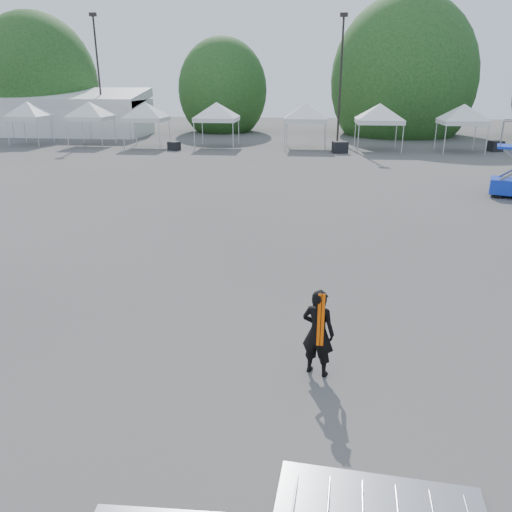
# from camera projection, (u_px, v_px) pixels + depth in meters

# --- Properties ---
(ground) EXTENTS (120.00, 120.00, 0.00)m
(ground) POSITION_uv_depth(u_px,v_px,m) (266.00, 298.00, 11.93)
(ground) COLOR #474442
(ground) RESTS_ON ground
(marquee) EXTENTS (15.00, 6.25, 4.23)m
(marquee) POSITION_uv_depth(u_px,v_px,m) (66.00, 113.00, 46.37)
(marquee) COLOR silver
(marquee) RESTS_ON ground
(light_pole_west) EXTENTS (0.60, 0.25, 10.30)m
(light_pole_west) POSITION_uv_depth(u_px,v_px,m) (98.00, 70.00, 43.74)
(light_pole_west) COLOR black
(light_pole_west) RESTS_ON ground
(light_pole_east) EXTENTS (0.60, 0.25, 9.80)m
(light_pole_east) POSITION_uv_depth(u_px,v_px,m) (341.00, 72.00, 39.75)
(light_pole_east) COLOR black
(light_pole_east) RESTS_ON ground
(tree_far_w) EXTENTS (4.80, 4.80, 7.30)m
(tree_far_w) POSITION_uv_depth(u_px,v_px,m) (38.00, 84.00, 48.74)
(tree_far_w) COLOR #382314
(tree_far_w) RESTS_ON ground
(tree_mid_w) EXTENTS (4.16, 4.16, 6.33)m
(tree_mid_w) POSITION_uv_depth(u_px,v_px,m) (223.00, 90.00, 48.93)
(tree_mid_w) COLOR #382314
(tree_mid_w) RESTS_ON ground
(tree_mid_e) EXTENTS (5.12, 5.12, 7.79)m
(tree_mid_e) POSITION_uv_depth(u_px,v_px,m) (403.00, 81.00, 45.91)
(tree_mid_e) COLOR #382314
(tree_mid_e) RESTS_ON ground
(tent_a) EXTENTS (3.74, 3.74, 3.88)m
(tent_a) POSITION_uv_depth(u_px,v_px,m) (27.00, 105.00, 39.10)
(tent_a) COLOR silver
(tent_a) RESTS_ON ground
(tent_b) EXTENTS (4.16, 4.16, 3.88)m
(tent_b) POSITION_uv_depth(u_px,v_px,m) (89.00, 105.00, 38.78)
(tent_b) COLOR silver
(tent_b) RESTS_ON ground
(tent_c) EXTENTS (4.18, 4.18, 3.88)m
(tent_c) POSITION_uv_depth(u_px,v_px,m) (145.00, 106.00, 37.69)
(tent_c) COLOR silver
(tent_c) RESTS_ON ground
(tent_d) EXTENTS (4.42, 4.42, 3.88)m
(tent_d) POSITION_uv_depth(u_px,v_px,m) (216.00, 106.00, 37.64)
(tent_d) COLOR silver
(tent_d) RESTS_ON ground
(tent_e) EXTENTS (4.47, 4.47, 3.88)m
(tent_e) POSITION_uv_depth(u_px,v_px,m) (306.00, 106.00, 37.04)
(tent_e) COLOR silver
(tent_e) RESTS_ON ground
(tent_f) EXTENTS (4.61, 4.61, 3.88)m
(tent_f) POSITION_uv_depth(u_px,v_px,m) (380.00, 107.00, 35.74)
(tent_f) COLOR silver
(tent_f) RESTS_ON ground
(tent_g) EXTENTS (4.25, 4.25, 3.88)m
(tent_g) POSITION_uv_depth(u_px,v_px,m) (464.00, 108.00, 35.04)
(tent_g) COLOR silver
(tent_g) RESTS_ON ground
(man) EXTENTS (0.69, 0.57, 1.60)m
(man) POSITION_uv_depth(u_px,v_px,m) (318.00, 332.00, 8.61)
(man) COLOR black
(man) RESTS_ON ground
(crate_west) EXTENTS (0.97, 0.86, 0.62)m
(crate_west) POSITION_uv_depth(u_px,v_px,m) (174.00, 146.00, 36.80)
(crate_west) COLOR black
(crate_west) RESTS_ON ground
(crate_mid) EXTENTS (1.17, 0.99, 0.80)m
(crate_mid) POSITION_uv_depth(u_px,v_px,m) (340.00, 147.00, 35.39)
(crate_mid) COLOR black
(crate_mid) RESTS_ON ground
(crate_east) EXTENTS (1.15, 1.03, 0.73)m
(crate_east) POSITION_uv_depth(u_px,v_px,m) (496.00, 146.00, 36.19)
(crate_east) COLOR black
(crate_east) RESTS_ON ground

